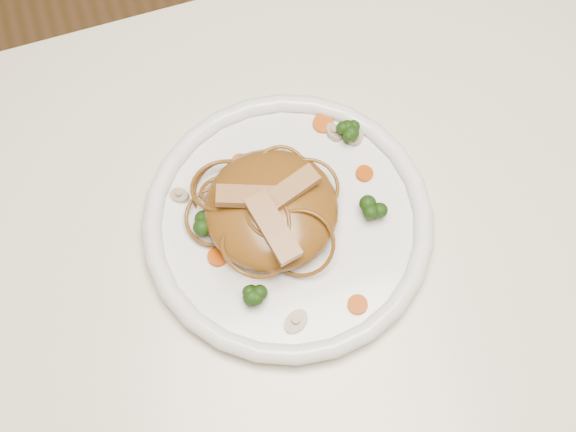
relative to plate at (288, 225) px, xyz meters
name	(u,v)px	position (x,y,z in m)	size (l,w,h in m)	color
ground	(323,411)	(0.04, -0.09, -0.76)	(4.00, 4.00, 0.00)	brown
table	(349,320)	(0.04, -0.09, -0.11)	(1.20, 0.80, 0.75)	beige
plate	(288,225)	(0.00, 0.00, 0.00)	(0.29, 0.29, 0.02)	white
noodle_mound	(271,209)	(-0.01, 0.01, 0.03)	(0.13, 0.13, 0.04)	brown
chicken_a	(290,190)	(0.01, 0.01, 0.06)	(0.06, 0.02, 0.01)	tan
chicken_b	(249,196)	(-0.03, 0.02, 0.06)	(0.06, 0.02, 0.01)	tan
chicken_c	(273,228)	(-0.02, -0.02, 0.06)	(0.07, 0.02, 0.01)	tan
broccoli_0	(350,132)	(0.09, 0.07, 0.02)	(0.03, 0.03, 0.03)	#1B3D0C
broccoli_1	(204,224)	(-0.08, 0.02, 0.02)	(0.02, 0.02, 0.03)	#1B3D0C
broccoli_2	(256,293)	(-0.05, -0.07, 0.02)	(0.03, 0.03, 0.03)	#1B3D0C
broccoli_3	(373,208)	(0.08, -0.02, 0.02)	(0.02, 0.02, 0.03)	#1B3D0C
carrot_0	(323,124)	(0.07, 0.09, 0.01)	(0.02, 0.02, 0.01)	#BD4706
carrot_1	(218,257)	(-0.08, -0.01, 0.01)	(0.02, 0.02, 0.01)	#BD4706
carrot_2	(364,174)	(0.09, 0.03, 0.01)	(0.02, 0.02, 0.01)	#BD4706
carrot_3	(240,162)	(-0.03, 0.08, 0.01)	(0.02, 0.02, 0.01)	#BD4706
carrot_4	(358,305)	(0.04, -0.10, 0.01)	(0.02, 0.02, 0.01)	#BD4706
mushroom_0	(296,321)	(-0.03, -0.10, 0.01)	(0.03, 0.03, 0.01)	beige
mushroom_1	(354,134)	(0.10, 0.07, 0.01)	(0.03, 0.03, 0.01)	beige
mushroom_2	(180,195)	(-0.10, 0.06, 0.01)	(0.02, 0.02, 0.01)	beige
mushroom_3	(334,132)	(0.08, 0.08, 0.01)	(0.02, 0.02, 0.01)	beige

